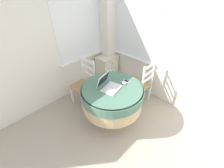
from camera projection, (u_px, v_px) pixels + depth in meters
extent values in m
cube|color=white|center=(18.00, 52.00, 2.45)|extent=(4.08, 0.06, 2.55)
cube|color=white|center=(79.00, 25.00, 3.01)|extent=(1.10, 0.01, 1.42)
cube|color=white|center=(84.00, 58.00, 3.42)|extent=(1.18, 0.07, 0.02)
cube|color=white|center=(220.00, 57.00, 2.29)|extent=(0.06, 4.83, 2.55)
cube|color=white|center=(136.00, 24.00, 3.04)|extent=(0.01, 1.10, 1.42)
cube|color=white|center=(133.00, 57.00, 3.44)|extent=(0.07, 1.18, 0.02)
cube|color=white|center=(108.00, 30.00, 3.47)|extent=(0.28, 0.28, 2.55)
cylinder|color=#4C3D2D|center=(112.00, 118.00, 2.94)|extent=(0.36, 0.36, 0.03)
cylinder|color=#4C3D2D|center=(112.00, 104.00, 2.72)|extent=(0.11, 0.11, 0.72)
cylinder|color=tan|center=(112.00, 97.00, 2.62)|extent=(1.05, 1.05, 0.39)
cylinder|color=#4C7560|center=(112.00, 92.00, 2.56)|extent=(1.08, 1.08, 0.16)
cylinder|color=#4C7560|center=(112.00, 88.00, 2.50)|extent=(1.02, 1.02, 0.02)
cube|color=silver|center=(112.00, 88.00, 2.47)|extent=(0.37, 0.30, 0.02)
cube|color=silver|center=(111.00, 88.00, 2.47)|extent=(0.31, 0.20, 0.00)
cube|color=silver|center=(103.00, 79.00, 2.46)|extent=(0.33, 0.15, 0.23)
cube|color=black|center=(104.00, 79.00, 2.46)|extent=(0.30, 0.13, 0.20)
ellipsoid|color=white|center=(124.00, 83.00, 2.57)|extent=(0.06, 0.09, 0.04)
cube|color=#B2B7BC|center=(127.00, 81.00, 2.64)|extent=(0.07, 0.12, 0.01)
cube|color=black|center=(127.00, 81.00, 2.64)|extent=(0.05, 0.09, 0.00)
cube|color=#A87F51|center=(83.00, 86.00, 3.11)|extent=(0.44, 0.42, 0.02)
cube|color=white|center=(72.00, 95.00, 3.22)|extent=(0.04, 0.04, 0.42)
cube|color=white|center=(83.00, 102.00, 3.03)|extent=(0.04, 0.04, 0.42)
cube|color=white|center=(85.00, 87.00, 3.44)|extent=(0.04, 0.04, 0.42)
cube|color=white|center=(96.00, 93.00, 3.25)|extent=(0.04, 0.04, 0.42)
cube|color=white|center=(83.00, 68.00, 3.15)|extent=(0.03, 0.03, 0.55)
cube|color=white|center=(94.00, 74.00, 2.96)|extent=(0.03, 0.03, 0.55)
cube|color=white|center=(87.00, 61.00, 2.93)|extent=(0.04, 0.35, 0.04)
cube|color=white|center=(88.00, 68.00, 3.01)|extent=(0.04, 0.35, 0.04)
cube|color=white|center=(89.00, 74.00, 3.10)|extent=(0.04, 0.35, 0.04)
cube|color=#A87F51|center=(139.00, 84.00, 3.15)|extent=(0.41, 0.42, 0.02)
cube|color=white|center=(136.00, 85.00, 3.49)|extent=(0.03, 0.03, 0.42)
cube|color=white|center=(126.00, 92.00, 3.28)|extent=(0.03, 0.03, 0.42)
cube|color=white|center=(149.00, 92.00, 3.28)|extent=(0.03, 0.03, 0.42)
cube|color=white|center=(140.00, 100.00, 3.07)|extent=(0.03, 0.03, 0.42)
cube|color=white|center=(153.00, 73.00, 2.99)|extent=(0.03, 0.03, 0.55)
cube|color=white|center=(143.00, 80.00, 2.78)|extent=(0.03, 0.03, 0.55)
cube|color=white|center=(150.00, 67.00, 2.76)|extent=(0.35, 0.02, 0.04)
cube|color=white|center=(149.00, 73.00, 2.84)|extent=(0.35, 0.02, 0.04)
cube|color=white|center=(148.00, 79.00, 2.93)|extent=(0.35, 0.02, 0.04)
cube|color=silver|center=(107.00, 68.00, 3.89)|extent=(0.47, 0.37, 0.66)
cube|color=silver|center=(107.00, 56.00, 3.70)|extent=(0.49, 0.39, 0.02)
cube|color=white|center=(112.00, 63.00, 3.66)|extent=(0.41, 0.01, 0.19)
sphere|color=olive|center=(113.00, 63.00, 3.65)|extent=(0.02, 0.02, 0.02)
cube|color=white|center=(112.00, 71.00, 3.79)|extent=(0.41, 0.01, 0.19)
sphere|color=olive|center=(113.00, 71.00, 3.78)|extent=(0.02, 0.02, 0.02)
cube|color=white|center=(112.00, 78.00, 3.92)|extent=(0.41, 0.01, 0.19)
sphere|color=olive|center=(113.00, 78.00, 3.91)|extent=(0.02, 0.02, 0.02)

